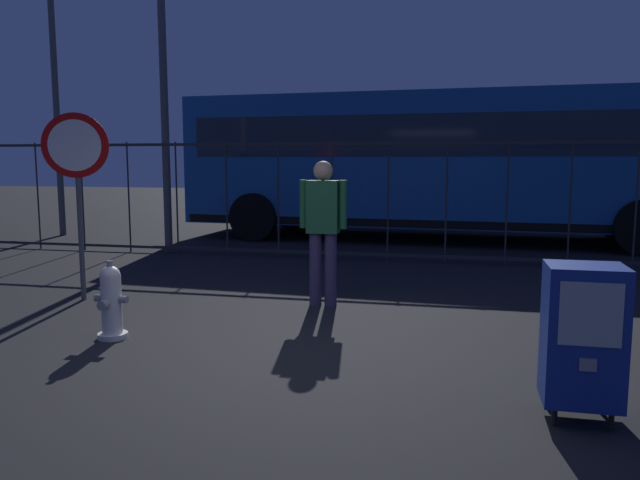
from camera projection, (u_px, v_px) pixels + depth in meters
ground_plane at (253, 365)px, 5.10m from camera, size 60.00×60.00×0.00m
fire_hydrant at (111, 302)px, 5.84m from camera, size 0.33×0.31×0.75m
newspaper_box_primary at (583, 334)px, 3.97m from camera, size 0.48×0.42×1.02m
stop_sign at (77, 167)px, 7.28m from camera, size 0.71×0.31×2.23m
pedestrian at (323, 225)px, 7.08m from camera, size 0.55×0.22×1.67m
fence_barrier at (360, 200)px, 10.36m from camera, size 18.03×0.04×2.00m
bus_near at (440, 159)px, 12.91m from camera, size 10.62×3.22×3.00m
bus_far at (455, 159)px, 17.35m from camera, size 10.61×3.19×3.00m
street_light_near_left at (53, 41)px, 13.38m from camera, size 0.32×0.32×7.34m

